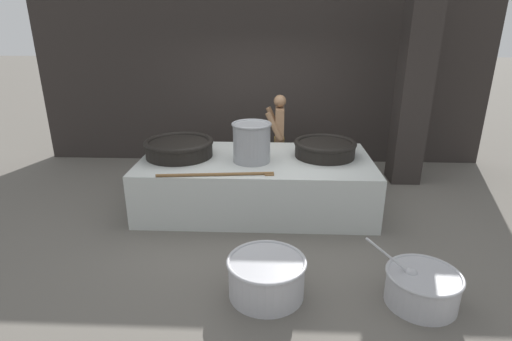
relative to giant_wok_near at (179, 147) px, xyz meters
name	(u,v)px	position (x,y,z in m)	size (l,w,h in m)	color
ground_plane	(256,206)	(1.15, -0.05, -0.91)	(60.00, 60.00, 0.00)	#666059
back_wall	(261,69)	(1.15, 2.28, 0.90)	(8.70, 0.24, 3.62)	#2D2826
support_pillar	(415,77)	(3.72, 1.17, 0.90)	(0.49, 0.49, 3.62)	#2D2826
hearth_platform	(256,183)	(1.15, -0.05, -0.53)	(3.39, 1.70, 0.78)	silver
giant_wok_near	(179,147)	(0.00, 0.00, 0.00)	(1.03, 1.03, 0.26)	black
giant_wok_far	(325,148)	(2.17, 0.08, -0.01)	(0.92, 0.92, 0.24)	black
stock_pot	(252,142)	(1.09, -0.19, 0.15)	(0.57, 0.57, 0.57)	gray
stirring_paddle	(220,174)	(0.71, -0.79, -0.12)	(1.53, 0.23, 0.04)	brown
cook	(279,135)	(1.50, 1.13, -0.09)	(0.35, 0.54, 1.52)	#8C6647
prep_bowl_vegetables	(422,286)	(2.89, -2.25, -0.72)	(0.94, 0.73, 0.65)	#B7B7BC
prep_bowl_meat	(266,275)	(1.35, -2.18, -0.69)	(0.82, 0.82, 0.41)	#B7B7BC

